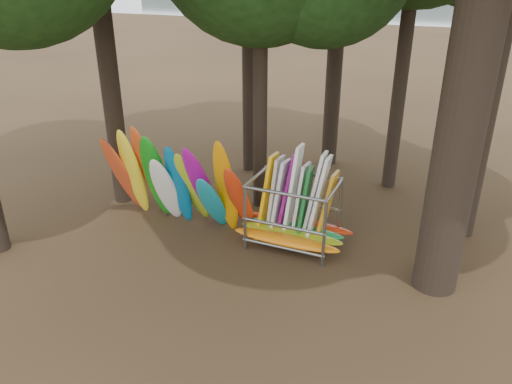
% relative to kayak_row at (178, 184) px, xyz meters
% --- Properties ---
extents(ground, '(120.00, 120.00, 0.00)m').
position_rel_kayak_row_xyz_m(ground, '(2.73, -1.17, -1.36)').
color(ground, '#47331E').
rests_on(ground, ground).
extents(lake, '(160.00, 160.00, 0.00)m').
position_rel_kayak_row_xyz_m(lake, '(2.73, 58.83, -1.36)').
color(lake, gray).
rests_on(lake, ground).
extents(kayak_row, '(4.58, 1.90, 3.22)m').
position_rel_kayak_row_xyz_m(kayak_row, '(0.00, 0.00, 0.00)').
color(kayak_row, '#CD421D').
rests_on(kayak_row, ground).
extents(storage_rack, '(3.21, 1.63, 2.90)m').
position_rel_kayak_row_xyz_m(storage_rack, '(3.48, 0.32, -0.44)').
color(storage_rack, slate).
rests_on(storage_rack, ground).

